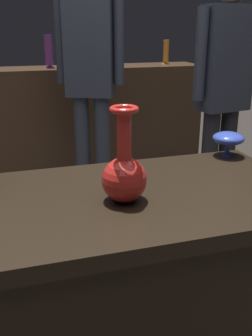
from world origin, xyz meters
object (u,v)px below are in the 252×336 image
(vase_tall_behind, at_px, (228,139))
(visitor_near_right, at_px, (224,86))
(visitor_center_back, at_px, (90,71))
(shelf_vase_center, at_px, (49,52))
(shelf_vase_far_right, at_px, (166,53))
(vase_centerpiece, at_px, (124,173))

(vase_tall_behind, height_order, visitor_near_right, visitor_near_right)
(vase_tall_behind, height_order, visitor_center_back, visitor_center_back)
(shelf_vase_center, relative_size, visitor_near_right, 0.16)
(shelf_vase_center, relative_size, shelf_vase_far_right, 1.24)
(vase_tall_behind, distance_m, visitor_center_back, 1.36)
(visitor_center_back, bearing_deg, shelf_vase_center, -46.44)
(visitor_center_back, bearing_deg, vase_centerpiece, 106.27)
(vase_tall_behind, bearing_deg, vase_centerpiece, -150.74)
(shelf_vase_center, bearing_deg, shelf_vase_far_right, 3.32)
(shelf_vase_far_right, bearing_deg, shelf_vase_center, -176.68)
(shelf_vase_far_right, relative_size, visitor_center_back, 0.12)
(visitor_near_right, bearing_deg, shelf_vase_center, -58.55)
(vase_centerpiece, xyz_separation_m, shelf_vase_center, (0.02, 2.23, 0.22))
(shelf_vase_far_right, height_order, visitor_center_back, visitor_center_back)
(shelf_vase_center, height_order, visitor_center_back, visitor_center_back)
(shelf_vase_far_right, bearing_deg, vase_tall_behind, -104.81)
(shelf_vase_far_right, distance_m, visitor_near_right, 1.15)
(visitor_center_back, xyz_separation_m, visitor_near_right, (0.77, -0.47, -0.07))
(vase_centerpiece, bearing_deg, visitor_near_right, 48.97)
(vase_centerpiece, bearing_deg, shelf_vase_far_right, 65.06)
(shelf_vase_center, bearing_deg, visitor_center_back, -70.94)
(shelf_vase_center, height_order, shelf_vase_far_right, shelf_vase_center)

